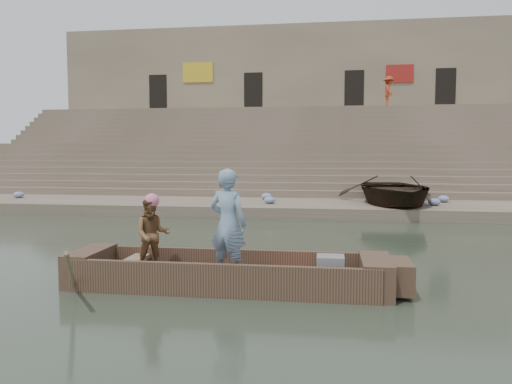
% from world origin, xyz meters
% --- Properties ---
extents(ground, '(120.00, 120.00, 0.00)m').
position_xyz_m(ground, '(0.00, 0.00, 0.00)').
color(ground, '#2B3528').
rests_on(ground, ground).
extents(lower_landing, '(32.00, 4.00, 0.40)m').
position_xyz_m(lower_landing, '(0.00, 8.00, 0.20)').
color(lower_landing, '#84705E').
rests_on(lower_landing, ground).
extents(mid_landing, '(32.00, 3.00, 2.80)m').
position_xyz_m(mid_landing, '(0.00, 15.50, 1.40)').
color(mid_landing, '#84705E').
rests_on(mid_landing, ground).
extents(upper_landing, '(32.00, 3.00, 5.20)m').
position_xyz_m(upper_landing, '(0.00, 22.50, 2.60)').
color(upper_landing, '#84705E').
rests_on(upper_landing, ground).
extents(ghat_steps, '(32.00, 11.00, 5.20)m').
position_xyz_m(ghat_steps, '(0.00, 17.19, 1.80)').
color(ghat_steps, '#84705E').
rests_on(ghat_steps, ground).
extents(building_wall, '(32.00, 5.07, 11.20)m').
position_xyz_m(building_wall, '(0.00, 26.50, 5.60)').
color(building_wall, gray).
rests_on(building_wall, ground).
extents(main_rowboat, '(5.00, 1.30, 0.22)m').
position_xyz_m(main_rowboat, '(1.64, -2.81, 0.11)').
color(main_rowboat, brown).
rests_on(main_rowboat, ground).
extents(rowboat_trim, '(6.04, 2.63, 2.02)m').
position_xyz_m(rowboat_trim, '(1.85, -2.81, 0.31)').
color(rowboat_trim, brown).
rests_on(rowboat_trim, ground).
extents(standing_man, '(0.80, 0.65, 1.88)m').
position_xyz_m(standing_man, '(1.71, -3.00, 1.16)').
color(standing_man, '#225282').
rests_on(standing_man, main_rowboat).
extents(rowing_man, '(0.80, 0.72, 1.35)m').
position_xyz_m(rowing_man, '(0.27, -2.74, 0.89)').
color(rowing_man, '#22682C').
rests_on(rowing_man, main_rowboat).
extents(television, '(0.46, 0.42, 0.40)m').
position_xyz_m(television, '(3.42, -2.81, 0.42)').
color(television, gray).
rests_on(television, main_rowboat).
extents(beached_rowboat, '(4.15, 5.52, 1.08)m').
position_xyz_m(beached_rowboat, '(5.79, 8.02, 0.94)').
color(beached_rowboat, '#2D2116').
rests_on(beached_rowboat, lower_landing).
extents(pedestrian, '(0.83, 1.30, 1.92)m').
position_xyz_m(pedestrian, '(7.04, 21.60, 6.16)').
color(pedestrian, '#A6351C').
rests_on(pedestrian, upper_landing).
extents(cloth_bundles, '(17.97, 1.99, 0.26)m').
position_xyz_m(cloth_bundles, '(1.46, 8.29, 0.53)').
color(cloth_bundles, '#3F5999').
rests_on(cloth_bundles, lower_landing).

